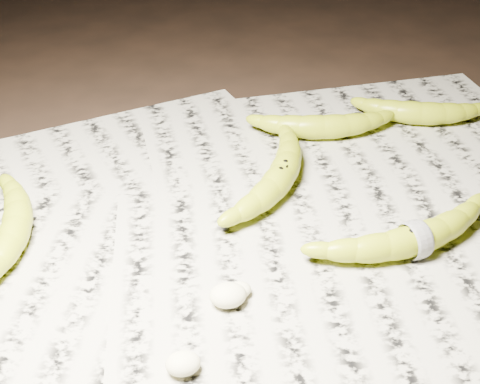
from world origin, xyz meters
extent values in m
plane|color=black|center=(0.00, 0.00, 0.00)|extent=(3.00, 3.00, 0.00)
cube|color=#A8A590|center=(0.01, -0.01, 0.00)|extent=(0.90, 0.70, 0.01)
torus|color=white|center=(0.21, -0.09, 0.03)|extent=(0.01, 0.04, 0.05)
ellipsoid|color=#FFF8C5|center=(-0.01, -0.13, 0.02)|extent=(0.04, 0.03, 0.02)
ellipsoid|color=#FFF8C5|center=(-0.06, -0.20, 0.02)|extent=(0.03, 0.03, 0.02)
ellipsoid|color=#FFF8C5|center=(0.00, -0.12, 0.02)|extent=(0.03, 0.02, 0.01)
camera|label=1|loc=(-0.09, -0.61, 0.49)|focal=50.00mm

